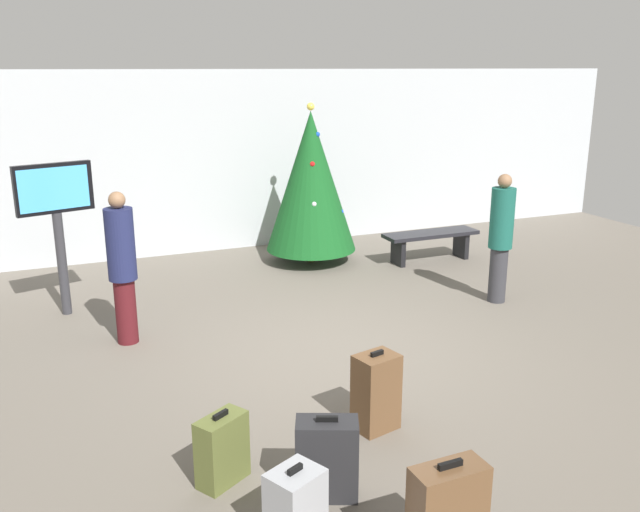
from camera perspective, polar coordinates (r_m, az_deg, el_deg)
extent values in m
plane|color=#665E54|center=(7.45, 1.29, -8.38)|extent=(16.00, 16.00, 0.00)
cube|color=#B7BCC1|center=(11.53, -8.67, 7.90)|extent=(16.00, 0.20, 3.01)
cylinder|color=#4C3319|center=(10.87, -0.75, 0.09)|extent=(0.12, 0.12, 0.21)
cone|color=#14511E|center=(10.61, -0.78, 6.33)|extent=(1.43, 1.43, 2.18)
sphere|color=#F2D84C|center=(10.49, -0.80, 12.55)|extent=(0.12, 0.12, 0.12)
sphere|color=silver|center=(10.25, -0.50, 4.41)|extent=(0.08, 0.08, 0.08)
sphere|color=blue|center=(10.62, 1.80, 3.77)|extent=(0.08, 0.08, 0.08)
sphere|color=red|center=(10.33, -0.65, 7.80)|extent=(0.08, 0.08, 0.08)
sphere|color=blue|center=(10.48, -0.22, 10.27)|extent=(0.08, 0.08, 0.08)
cylinder|color=#333338|center=(9.03, -21.01, -0.65)|extent=(0.12, 0.12, 1.32)
cube|color=black|center=(8.82, -21.63, 5.36)|extent=(0.92, 0.34, 0.61)
cube|color=#4CB2F2|center=(8.78, -21.62, 5.32)|extent=(0.81, 0.25, 0.52)
cube|color=black|center=(10.96, 9.38, 1.86)|extent=(1.58, 0.44, 0.06)
cube|color=black|center=(10.73, 6.64, 0.34)|extent=(0.08, 0.35, 0.42)
cube|color=black|center=(11.34, 11.86, 0.95)|extent=(0.08, 0.35, 0.42)
cylinder|color=#333338|center=(9.27, 14.84, -1.53)|extent=(0.23, 0.23, 0.74)
cylinder|color=#19594C|center=(9.08, 15.18, 3.11)|extent=(0.44, 0.44, 0.79)
sphere|color=#8C6647|center=(8.99, 15.40, 6.15)|extent=(0.18, 0.18, 0.18)
cylinder|color=#4C1419|center=(7.95, -16.12, -4.49)|extent=(0.24, 0.24, 0.76)
cylinder|color=#1E234C|center=(7.72, -16.56, 0.96)|extent=(0.45, 0.45, 0.81)
sphere|color=#8C6647|center=(7.62, -16.85, 4.56)|extent=(0.18, 0.18, 0.18)
cube|color=#9EA0A5|center=(4.68, -2.09, -20.62)|extent=(0.43, 0.40, 0.55)
cube|color=black|center=(4.51, -2.13, -17.62)|extent=(0.12, 0.08, 0.04)
cube|color=#59602D|center=(5.31, -8.30, -15.94)|extent=(0.45, 0.38, 0.54)
cube|color=black|center=(5.16, -8.43, -13.17)|extent=(0.13, 0.10, 0.04)
cube|color=black|center=(4.25, 10.99, -16.96)|extent=(0.16, 0.03, 0.04)
cube|color=brown|center=(5.93, 4.77, -11.43)|extent=(0.41, 0.35, 0.69)
cube|color=black|center=(5.77, 4.86, -8.22)|extent=(0.13, 0.06, 0.04)
cube|color=#232326|center=(5.10, 0.59, -16.81)|extent=(0.51, 0.40, 0.61)
cube|color=black|center=(4.93, 0.60, -13.64)|extent=(0.16, 0.09, 0.04)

